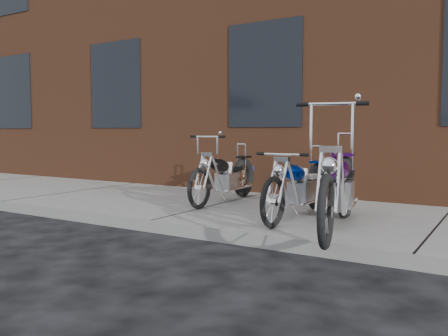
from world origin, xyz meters
The scene contains 6 objects.
ground centered at (0.00, 0.00, 0.00)m, with size 120.00×120.00×0.00m, color black.
sidewalk centered at (0.00, 1.50, 0.07)m, with size 22.00×3.00×0.15m, color gray.
building_brick centered at (0.00, 8.00, 4.00)m, with size 22.00×10.00×8.00m, color brown.
chopper_purple centered at (2.10, 0.65, 0.59)m, with size 0.73×2.39×1.36m.
chopper_blue centered at (1.45, 1.12, 0.52)m, with size 0.49×2.03×0.88m.
chopper_third centered at (-0.03, 1.76, 0.51)m, with size 0.49×2.01×1.02m.
Camera 1 is at (3.73, -4.35, 1.22)m, focal length 38.00 mm.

